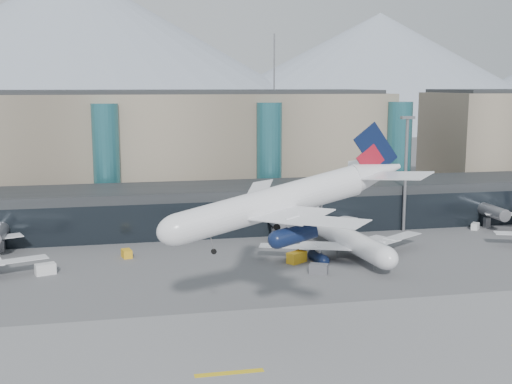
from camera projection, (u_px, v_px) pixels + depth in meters
ground at (350, 315)px, 91.39m from camera, size 900.00×900.00×0.00m
runway_strip at (394, 358)px, 76.90m from camera, size 400.00×40.00×0.04m
runway_markings at (394, 358)px, 76.90m from camera, size 128.00×1.00×0.02m
concourse at (263, 206)px, 146.29m from camera, size 170.00×27.00×10.00m
terminal_main at (146, 149)px, 170.70m from camera, size 130.00×30.00×31.00m
teal_towers at (190, 160)px, 157.51m from camera, size 116.40×19.40×46.00m
mountain_ridge at (188, 65)px, 453.88m from camera, size 910.00×400.00×110.00m
lightmast_mid at (406, 167)px, 141.36m from camera, size 3.00×1.20×25.60m
hero_jet at (294, 191)px, 83.03m from camera, size 35.32×35.49×11.50m
jet_parked_mid at (343, 231)px, 124.06m from camera, size 36.06×35.90×11.69m
veh_a at (45, 269)px, 110.71m from camera, size 3.80×2.87×1.90m
veh_b at (127, 254)px, 121.53m from camera, size 2.19×2.96×1.54m
veh_c at (319, 269)px, 111.02m from camera, size 3.59×2.95×1.76m
veh_d at (475, 226)px, 145.02m from camera, size 2.75×2.83×1.47m
veh_g at (370, 247)px, 126.84m from camera, size 1.85×2.76×1.50m
veh_h at (297, 257)px, 117.98m from camera, size 4.14×3.66×2.04m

